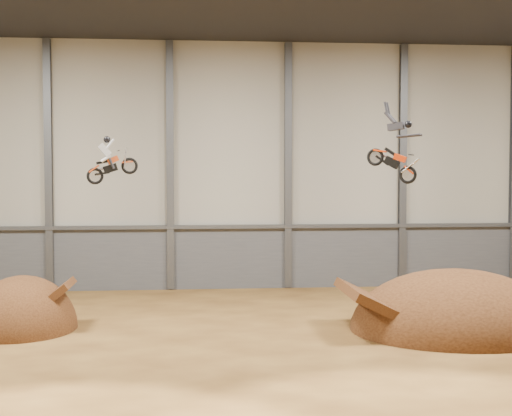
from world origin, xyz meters
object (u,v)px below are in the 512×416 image
(takeoff_ramp, at_px, (22,330))
(fmx_rider_b, at_px, (388,142))
(landing_ramp, at_px, (456,330))
(fmx_rider_a, at_px, (115,155))

(takeoff_ramp, distance_m, fmx_rider_b, 17.11)
(landing_ramp, xyz_separation_m, fmx_rider_a, (-14.16, 0.45, 7.34))
(landing_ramp, bearing_deg, fmx_rider_a, 178.18)
(takeoff_ramp, relative_size, fmx_rider_a, 2.53)
(landing_ramp, height_order, fmx_rider_b, fmx_rider_b)
(takeoff_ramp, relative_size, landing_ramp, 0.59)
(fmx_rider_a, bearing_deg, takeoff_ramp, 152.31)
(fmx_rider_a, distance_m, fmx_rider_b, 10.97)
(landing_ramp, distance_m, fmx_rider_b, 8.60)
(landing_ramp, xyz_separation_m, fmx_rider_b, (-3.33, -1.16, 7.85))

